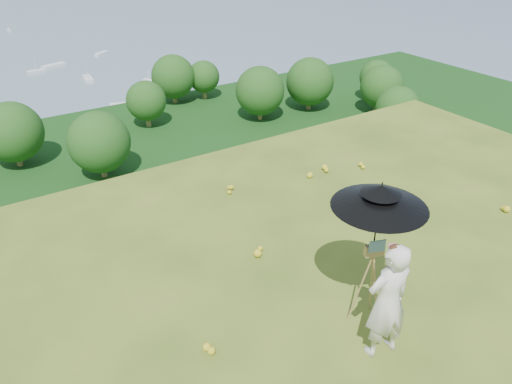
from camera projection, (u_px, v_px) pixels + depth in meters
ground at (457, 317)px, 7.29m from camera, size 14.00×14.00×0.00m
forest_slope at (86, 326)px, 47.12m from camera, size 140.00×56.00×22.00m
shoreline_tier at (21, 207)px, 79.84m from camera, size 170.00×28.00×8.00m
slope_trees at (58, 198)px, 40.26m from camera, size 110.00×50.00×6.00m
harbor_town at (11, 171)px, 76.66m from camera, size 110.00×22.00×5.00m
wildflowers at (444, 304)px, 7.44m from camera, size 10.00×10.50×0.12m
painter at (388, 301)px, 6.30m from camera, size 0.69×0.50×1.74m
field_easel at (370, 280)px, 6.91m from camera, size 0.69×0.69×1.42m
sun_umbrella at (377, 219)px, 6.45m from camera, size 1.49×1.49×1.07m
painter_cap at (396, 248)px, 5.90m from camera, size 0.24×0.26×0.10m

